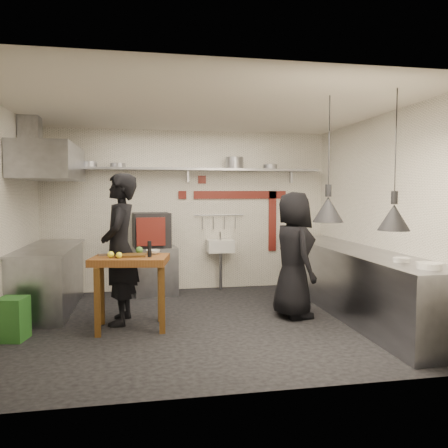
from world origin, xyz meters
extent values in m
plane|color=black|center=(0.00, 0.00, 0.00)|extent=(5.00, 5.00, 0.00)
plane|color=silver|center=(0.00, 0.00, 2.80)|extent=(5.00, 5.00, 0.00)
cube|color=silver|center=(0.00, 2.10, 1.40)|extent=(5.00, 0.04, 2.80)
cube|color=silver|center=(0.00, -2.10, 1.40)|extent=(5.00, 0.04, 2.80)
cube|color=silver|center=(2.50, 0.00, 1.40)|extent=(0.04, 4.20, 2.80)
cube|color=maroon|center=(0.95, 2.08, 1.68)|extent=(1.70, 0.02, 0.14)
cube|color=maroon|center=(1.55, 2.08, 1.20)|extent=(0.14, 0.02, 1.10)
cube|color=maroon|center=(0.25, 2.08, 1.95)|extent=(0.14, 0.02, 0.14)
cube|color=maroon|center=(-0.10, 2.08, 1.68)|extent=(0.14, 0.02, 0.14)
cube|color=gray|center=(0.00, 1.92, 2.12)|extent=(4.60, 0.34, 0.04)
cube|color=gray|center=(-1.90, 2.07, 2.02)|extent=(0.04, 0.06, 0.24)
cube|color=gray|center=(0.00, 2.07, 2.02)|extent=(0.04, 0.06, 0.24)
cube|color=gray|center=(1.90, 2.07, 2.02)|extent=(0.04, 0.06, 0.24)
cylinder|color=gray|center=(-1.65, 1.92, 2.19)|extent=(0.28, 0.28, 0.09)
cylinder|color=gray|center=(-1.19, 1.92, 2.18)|extent=(0.32, 0.32, 0.07)
cylinder|color=gray|center=(0.80, 1.92, 2.24)|extent=(0.31, 0.31, 0.20)
cylinder|color=gray|center=(1.45, 1.92, 2.18)|extent=(0.26, 0.26, 0.08)
cube|color=gray|center=(-0.59, 1.82, 0.40)|extent=(0.77, 0.71, 0.80)
cube|color=black|center=(-0.65, 1.82, 1.09)|extent=(0.65, 0.62, 0.58)
cube|color=maroon|center=(-0.66, 1.48, 1.09)|extent=(0.46, 0.08, 0.46)
cube|color=black|center=(-0.66, 1.51, 1.09)|extent=(0.38, 0.06, 0.34)
cube|color=silver|center=(0.55, 1.92, 0.78)|extent=(0.46, 0.34, 0.22)
cylinder|color=gray|center=(0.55, 1.92, 0.96)|extent=(0.03, 0.03, 0.14)
cylinder|color=gray|center=(0.55, 1.88, 0.34)|extent=(0.06, 0.06, 0.66)
cylinder|color=gray|center=(0.55, 2.06, 1.32)|extent=(0.90, 0.02, 0.02)
cube|color=gray|center=(2.15, 0.00, 0.45)|extent=(0.70, 3.80, 0.90)
cube|color=gray|center=(2.15, 0.00, 0.92)|extent=(0.76, 3.90, 0.03)
cylinder|color=silver|center=(2.12, -1.63, 0.96)|extent=(0.32, 0.32, 0.07)
cylinder|color=silver|center=(2.10, -1.17, 0.96)|extent=(0.23, 0.23, 0.05)
cube|color=gray|center=(-2.15, 1.05, 0.45)|extent=(0.70, 1.90, 0.90)
cube|color=gray|center=(-2.15, 1.05, 0.92)|extent=(0.76, 2.00, 0.03)
cube|color=gray|center=(-2.10, 1.05, 2.15)|extent=(0.78, 1.60, 0.50)
cube|color=gray|center=(-2.35, 1.05, 2.55)|extent=(0.28, 0.28, 0.50)
cube|color=#256121|center=(-2.28, -0.28, 0.25)|extent=(0.35, 0.35, 0.50)
cube|color=#543412|center=(-0.94, -0.08, 0.93)|extent=(0.37, 0.26, 0.02)
cylinder|color=black|center=(-0.70, -0.20, 1.02)|extent=(0.06, 0.06, 0.20)
sphere|color=#FFFA2A|center=(-1.17, -0.17, 0.96)|extent=(0.10, 0.10, 0.08)
sphere|color=#FFFA2A|center=(-1.07, -0.23, 0.96)|extent=(0.09, 0.09, 0.07)
sphere|color=#4D8434|center=(-0.83, 0.10, 0.97)|extent=(0.10, 0.10, 0.09)
cube|color=gray|center=(-1.25, 0.06, 0.94)|extent=(0.18, 0.12, 0.03)
imported|color=silver|center=(-0.66, 0.06, 0.95)|extent=(0.22, 0.22, 0.06)
imported|color=black|center=(-1.08, 0.19, 0.98)|extent=(0.54, 0.76, 1.97)
imported|color=black|center=(1.25, 0.07, 0.86)|extent=(0.63, 0.90, 1.73)
camera|label=1|loc=(-0.76, -5.62, 1.70)|focal=35.00mm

